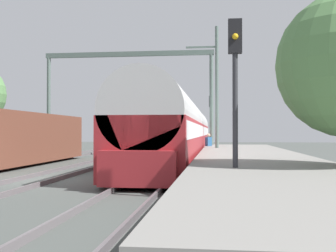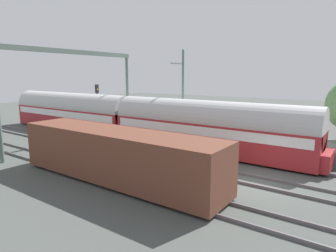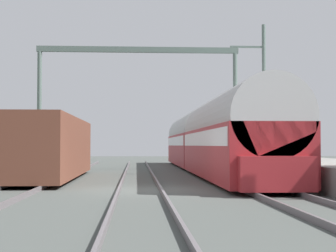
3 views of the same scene
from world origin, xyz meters
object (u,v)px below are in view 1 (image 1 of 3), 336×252
object	(u,v)px
passenger_train	(182,130)
railway_signal_far	(211,117)
freight_car	(19,138)
person_crossing	(209,144)
catenary_gantry	(128,81)
railway_signal_near	(235,84)

from	to	relation	value
passenger_train	railway_signal_far	bearing A→B (deg)	72.90
freight_car	person_crossing	distance (m)	11.76
freight_car	person_crossing	xyz separation A→B (m)	(10.28, 5.70, -0.44)
catenary_gantry	railway_signal_far	bearing A→B (deg)	35.49
passenger_train	railway_signal_near	size ratio (longest dim) A/B	6.86
railway_signal_near	freight_car	bearing A→B (deg)	136.18
passenger_train	catenary_gantry	world-z (taller)	catenary_gantry
freight_car	railway_signal_far	world-z (taller)	railway_signal_far
freight_car	passenger_train	bearing A→B (deg)	39.69
freight_car	catenary_gantry	size ratio (longest dim) A/B	1.01
railway_signal_far	catenary_gantry	distance (m)	7.95
person_crossing	railway_signal_near	distance (m)	16.72
catenary_gantry	freight_car	bearing A→B (deg)	-115.46
person_crossing	catenary_gantry	bearing A→B (deg)	-75.88
passenger_train	railway_signal_far	size ratio (longest dim) A/B	6.79
railway_signal_far	catenary_gantry	xyz separation A→B (m)	(-6.13, -4.37, 2.55)
person_crossing	railway_signal_near	world-z (taller)	railway_signal_near
person_crossing	railway_signal_far	size ratio (longest dim) A/B	0.36
passenger_train	railway_signal_near	distance (m)	18.12
freight_car	catenary_gantry	bearing A→B (deg)	64.54
freight_car	railway_signal_far	distance (m)	16.88
railway_signal_near	railway_signal_far	xyz separation A→B (m)	(-0.96, 24.09, 0.03)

